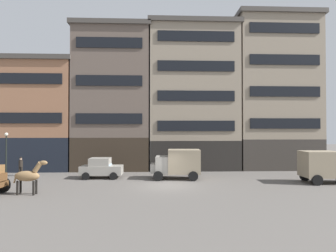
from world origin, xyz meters
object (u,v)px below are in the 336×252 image
draft_horse (28,176)px  pedestrian_officer (21,166)px  delivery_truck_near (177,163)px  delivery_truck_far (327,166)px  sedan_dark (101,168)px  streetlamp_curbside (6,148)px

draft_horse → pedestrian_officer: bearing=119.7°
delivery_truck_near → delivery_truck_far: 12.37m
delivery_truck_far → sedan_dark: bearing=171.0°
delivery_truck_near → delivery_truck_far: size_ratio=1.01×
delivery_truck_near → pedestrian_officer: (-14.79, 2.23, -0.44)m
sedan_dark → streetlamp_curbside: (-9.28, 1.52, 1.76)m
sedan_dark → pedestrian_officer: size_ratio=2.07×
delivery_truck_near → sedan_dark: 6.91m
delivery_truck_far → streetlamp_curbside: (-28.29, 4.51, 1.25)m
pedestrian_officer → draft_horse: bearing=-60.3°
pedestrian_officer → streetlamp_curbside: (-1.35, -0.02, 1.69)m
sedan_dark → pedestrian_officer: 8.08m
sedan_dark → streetlamp_curbside: streetlamp_curbside is taller
delivery_truck_far → pedestrian_officer: bearing=170.4°
delivery_truck_far → pedestrian_officer: 27.32m
delivery_truck_near → draft_horse: bearing=-153.1°
sedan_dark → pedestrian_officer: bearing=169.0°
draft_horse → sedan_dark: bearing=58.8°
delivery_truck_near → sedan_dark: delivery_truck_near is taller
delivery_truck_far → sedan_dark: (-19.01, 2.99, -0.51)m
streetlamp_curbside → draft_horse: bearing=-53.1°
delivery_truck_near → delivery_truck_far: (12.15, -2.30, 0.00)m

